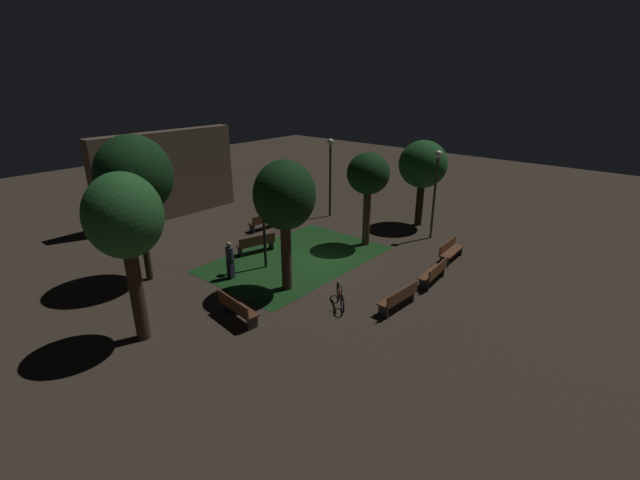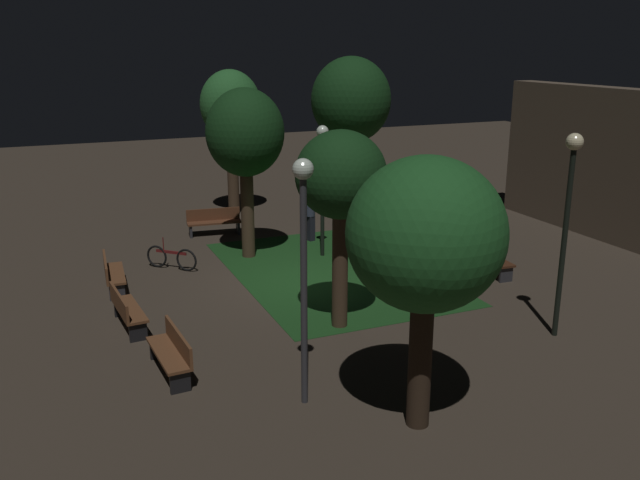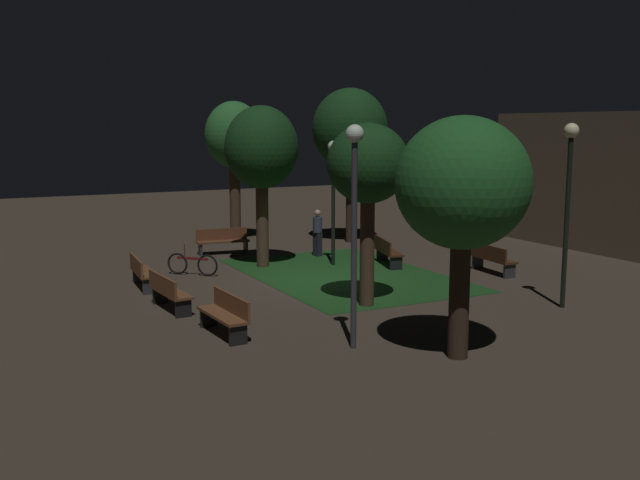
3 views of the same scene
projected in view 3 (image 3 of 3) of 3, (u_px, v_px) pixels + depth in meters
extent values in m
plane|color=#3D3328|center=(320.00, 281.00, 20.98)|extent=(60.00, 60.00, 0.00)
cube|color=#194219|center=(345.00, 275.00, 21.86)|extent=(8.01, 5.24, 0.01)
cube|color=brown|center=(144.00, 272.00, 19.97)|extent=(1.83, 0.60, 0.06)
cube|color=brown|center=(136.00, 265.00, 19.86)|extent=(1.80, 0.18, 0.40)
cube|color=#2D2D33|center=(140.00, 275.00, 20.74)|extent=(0.10, 0.39, 0.42)
cube|color=#2D2D33|center=(150.00, 287.00, 19.28)|extent=(0.10, 0.39, 0.42)
cube|color=brown|center=(171.00, 292.00, 17.60)|extent=(1.83, 0.62, 0.06)
cube|color=brown|center=(162.00, 284.00, 17.45)|extent=(1.80, 0.20, 0.40)
cube|color=black|center=(160.00, 295.00, 18.31)|extent=(0.11, 0.39, 0.42)
cube|color=black|center=(183.00, 309.00, 16.96)|extent=(0.11, 0.39, 0.42)
cube|color=brown|center=(223.00, 241.00, 25.27)|extent=(0.70, 1.85, 0.06)
cube|color=brown|center=(222.00, 234.00, 25.43)|extent=(0.28, 1.79, 0.40)
cube|color=#2D2D33|center=(246.00, 247.00, 25.58)|extent=(0.39, 0.13, 0.42)
cube|color=#2D2D33|center=(200.00, 250.00, 25.04)|extent=(0.39, 0.13, 0.42)
cube|color=#422314|center=(493.00, 259.00, 22.00)|extent=(1.83, 0.61, 0.06)
cube|color=#422314|center=(488.00, 252.00, 21.89)|extent=(1.80, 0.19, 0.40)
cube|color=#2D2D33|center=(478.00, 262.00, 22.77)|extent=(0.11, 0.39, 0.42)
cube|color=#2D2D33|center=(509.00, 271.00, 21.31)|extent=(0.11, 0.39, 0.42)
cube|color=#422314|center=(389.00, 252.00, 23.24)|extent=(1.86, 0.97, 0.06)
cube|color=#422314|center=(383.00, 245.00, 23.17)|extent=(1.74, 0.56, 0.40)
cube|color=black|center=(382.00, 255.00, 24.06)|extent=(0.18, 0.39, 0.42)
cube|color=black|center=(396.00, 264.00, 22.50)|extent=(0.18, 0.39, 0.42)
cube|color=brown|center=(222.00, 315.00, 15.47)|extent=(1.83, 0.59, 0.06)
cube|color=brown|center=(231.00, 303.00, 15.54)|extent=(1.80, 0.17, 0.40)
cube|color=black|center=(238.00, 335.00, 14.82)|extent=(0.10, 0.39, 0.42)
cube|color=black|center=(209.00, 317.00, 16.19)|extent=(0.10, 0.39, 0.42)
cylinder|color=#2D2116|center=(349.00, 196.00, 27.73)|extent=(0.26, 0.26, 3.53)
ellipsoid|color=#143816|center=(350.00, 129.00, 27.33)|extent=(2.84, 2.84, 3.04)
cylinder|color=#423021|center=(262.00, 218.00, 22.88)|extent=(0.40, 0.40, 3.14)
ellipsoid|color=#143816|center=(261.00, 147.00, 22.53)|extent=(2.29, 2.29, 2.57)
cylinder|color=#423021|center=(367.00, 247.00, 17.89)|extent=(0.36, 0.36, 2.98)
ellipsoid|color=#143816|center=(368.00, 163.00, 17.57)|extent=(2.01, 2.01, 1.95)
cylinder|color=#2D2116|center=(459.00, 290.00, 13.86)|extent=(0.39, 0.39, 2.68)
ellipsoid|color=#1E5623|center=(463.00, 183.00, 13.55)|extent=(2.55, 2.55, 2.50)
cylinder|color=#423021|center=(235.00, 196.00, 28.09)|extent=(0.43, 0.43, 3.48)
ellipsoid|color=#28662D|center=(234.00, 135.00, 27.73)|extent=(2.22, 2.22, 2.53)
cylinder|color=black|center=(333.00, 209.00, 23.06)|extent=(0.12, 0.12, 3.64)
sphere|color=white|center=(333.00, 146.00, 22.75)|extent=(0.36, 0.36, 0.36)
cylinder|color=black|center=(567.00, 224.00, 17.60)|extent=(0.12, 0.12, 4.17)
sphere|color=#F4E5B2|center=(571.00, 131.00, 17.25)|extent=(0.36, 0.36, 0.36)
cylinder|color=#333338|center=(354.00, 247.00, 14.34)|extent=(0.12, 0.12, 4.13)
sphere|color=white|center=(355.00, 134.00, 14.00)|extent=(0.36, 0.36, 0.36)
torus|color=black|center=(208.00, 265.00, 21.58)|extent=(0.50, 0.52, 0.66)
torus|color=black|center=(178.00, 264.00, 21.86)|extent=(0.50, 0.52, 0.66)
cube|color=maroon|center=(192.00, 259.00, 21.70)|extent=(0.71, 0.74, 0.08)
cylinder|color=maroon|center=(185.00, 251.00, 21.73)|extent=(0.03, 0.03, 0.40)
cube|color=black|center=(318.00, 244.00, 24.87)|extent=(0.32, 0.26, 0.84)
cylinder|color=#33384C|center=(318.00, 225.00, 24.76)|extent=(0.32, 0.32, 0.52)
sphere|color=tan|center=(318.00, 213.00, 24.70)|extent=(0.22, 0.22, 0.22)
cube|color=brown|center=(584.00, 182.00, 26.01)|extent=(8.45, 0.80, 4.91)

